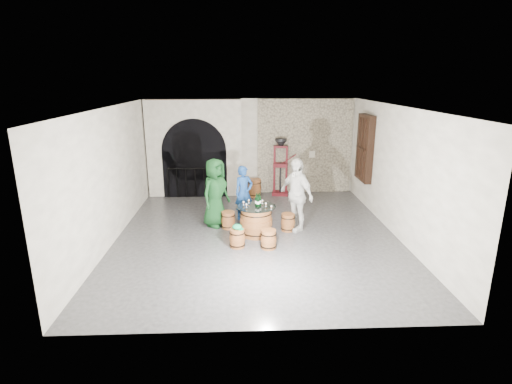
{
  "coord_description": "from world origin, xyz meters",
  "views": [
    {
      "loc": [
        -0.42,
        -9.46,
        3.85
      ],
      "look_at": [
        -0.01,
        0.31,
        1.05
      ],
      "focal_mm": 28.0,
      "sensor_mm": 36.0,
      "label": 1
    }
  ],
  "objects_px": {
    "barrel_stool_right": "(288,222)",
    "person_blue": "(244,193)",
    "person_green": "(215,193)",
    "barrel_stool_left": "(228,220)",
    "barrel_stool_near_left": "(237,238)",
    "wine_bottle_center": "(258,201)",
    "wine_bottle_left": "(257,201)",
    "side_barrel": "(255,188)",
    "barrel_stool_near_right": "(269,239)",
    "corking_press": "(281,162)",
    "barrel_table": "(256,221)",
    "barrel_stool_far": "(247,215)",
    "wine_bottle_right": "(260,201)",
    "person_white": "(296,195)"
  },
  "relations": [
    {
      "from": "barrel_stool_near_left",
      "to": "person_blue",
      "type": "relative_size",
      "value": 0.3
    },
    {
      "from": "barrel_stool_right",
      "to": "wine_bottle_left",
      "type": "xyz_separation_m",
      "value": [
        -0.83,
        -0.23,
        0.67
      ]
    },
    {
      "from": "wine_bottle_center",
      "to": "person_blue",
      "type": "bearing_deg",
      "value": 105.33
    },
    {
      "from": "wine_bottle_right",
      "to": "corking_press",
      "type": "distance_m",
      "value": 3.64
    },
    {
      "from": "barrel_stool_left",
      "to": "side_barrel",
      "type": "xyz_separation_m",
      "value": [
        0.81,
        2.89,
        0.07
      ]
    },
    {
      "from": "barrel_table",
      "to": "person_blue",
      "type": "distance_m",
      "value": 1.32
    },
    {
      "from": "barrel_stool_near_right",
      "to": "barrel_stool_near_left",
      "type": "height_order",
      "value": "same"
    },
    {
      "from": "barrel_stool_left",
      "to": "barrel_stool_right",
      "type": "distance_m",
      "value": 1.58
    },
    {
      "from": "barrel_table",
      "to": "barrel_stool_right",
      "type": "xyz_separation_m",
      "value": [
        0.84,
        0.27,
        -0.15
      ]
    },
    {
      "from": "barrel_stool_left",
      "to": "wine_bottle_left",
      "type": "height_order",
      "value": "wine_bottle_left"
    },
    {
      "from": "barrel_table",
      "to": "corking_press",
      "type": "distance_m",
      "value": 3.79
    },
    {
      "from": "barrel_stool_right",
      "to": "person_blue",
      "type": "distance_m",
      "value": 1.58
    },
    {
      "from": "barrel_stool_far",
      "to": "wine_bottle_left",
      "type": "distance_m",
      "value": 1.08
    },
    {
      "from": "corking_press",
      "to": "barrel_table",
      "type": "bearing_deg",
      "value": -95.83
    },
    {
      "from": "barrel_stool_near_left",
      "to": "wine_bottle_center",
      "type": "bearing_deg",
      "value": 54.03
    },
    {
      "from": "wine_bottle_left",
      "to": "corking_press",
      "type": "xyz_separation_m",
      "value": [
        0.96,
        3.55,
        0.23
      ]
    },
    {
      "from": "person_green",
      "to": "person_blue",
      "type": "xyz_separation_m",
      "value": [
        0.76,
        0.48,
        -0.16
      ]
    },
    {
      "from": "barrel_stool_far",
      "to": "person_green",
      "type": "bearing_deg",
      "value": -172.15
    },
    {
      "from": "barrel_table",
      "to": "person_blue",
      "type": "relative_size",
      "value": 0.65
    },
    {
      "from": "barrel_stool_left",
      "to": "barrel_stool_near_right",
      "type": "relative_size",
      "value": 1.0
    },
    {
      "from": "person_green",
      "to": "person_blue",
      "type": "distance_m",
      "value": 0.91
    },
    {
      "from": "side_barrel",
      "to": "barrel_table",
      "type": "bearing_deg",
      "value": -91.56
    },
    {
      "from": "wine_bottle_right",
      "to": "side_barrel",
      "type": "distance_m",
      "value": 3.38
    },
    {
      "from": "person_white",
      "to": "person_blue",
      "type": "bearing_deg",
      "value": -159.43
    },
    {
      "from": "barrel_stool_right",
      "to": "wine_bottle_center",
      "type": "relative_size",
      "value": 1.4
    },
    {
      "from": "wine_bottle_right",
      "to": "side_barrel",
      "type": "height_order",
      "value": "wine_bottle_right"
    },
    {
      "from": "barrel_stool_left",
      "to": "barrel_stool_right",
      "type": "bearing_deg",
      "value": -8.72
    },
    {
      "from": "barrel_stool_near_right",
      "to": "person_white",
      "type": "xyz_separation_m",
      "value": [
        0.79,
        1.18,
        0.73
      ]
    },
    {
      "from": "barrel_stool_far",
      "to": "barrel_stool_right",
      "type": "distance_m",
      "value": 1.2
    },
    {
      "from": "person_green",
      "to": "side_barrel",
      "type": "bearing_deg",
      "value": 15.18
    },
    {
      "from": "person_blue",
      "to": "wine_bottle_right",
      "type": "relative_size",
      "value": 4.7
    },
    {
      "from": "person_blue",
      "to": "barrel_table",
      "type": "bearing_deg",
      "value": -104.22
    },
    {
      "from": "barrel_stool_near_right",
      "to": "person_green",
      "type": "height_order",
      "value": "person_green"
    },
    {
      "from": "side_barrel",
      "to": "person_blue",
      "type": "bearing_deg",
      "value": -100.15
    },
    {
      "from": "barrel_stool_far",
      "to": "wine_bottle_right",
      "type": "height_order",
      "value": "wine_bottle_right"
    },
    {
      "from": "person_blue",
      "to": "wine_bottle_left",
      "type": "bearing_deg",
      "value": -103.39
    },
    {
      "from": "person_blue",
      "to": "wine_bottle_left",
      "type": "distance_m",
      "value": 1.23
    },
    {
      "from": "barrel_stool_far",
      "to": "corking_press",
      "type": "xyz_separation_m",
      "value": [
        1.18,
        2.73,
        0.9
      ]
    },
    {
      "from": "barrel_stool_near_right",
      "to": "side_barrel",
      "type": "height_order",
      "value": "side_barrel"
    },
    {
      "from": "barrel_stool_left",
      "to": "barrel_stool_near_left",
      "type": "xyz_separation_m",
      "value": [
        0.24,
        -1.25,
        0.0
      ]
    },
    {
      "from": "barrel_stool_right",
      "to": "person_green",
      "type": "distance_m",
      "value": 2.07
    },
    {
      "from": "barrel_stool_far",
      "to": "wine_bottle_center",
      "type": "bearing_deg",
      "value": -73.95
    },
    {
      "from": "person_green",
      "to": "side_barrel",
      "type": "height_order",
      "value": "person_green"
    },
    {
      "from": "barrel_stool_far",
      "to": "person_green",
      "type": "relative_size",
      "value": 0.25
    },
    {
      "from": "barrel_table",
      "to": "side_barrel",
      "type": "bearing_deg",
      "value": 88.44
    },
    {
      "from": "barrel_stool_left",
      "to": "wine_bottle_right",
      "type": "relative_size",
      "value": 1.4
    },
    {
      "from": "wine_bottle_left",
      "to": "corking_press",
      "type": "height_order",
      "value": "corking_press"
    },
    {
      "from": "barrel_stool_near_right",
      "to": "side_barrel",
      "type": "distance_m",
      "value": 4.24
    },
    {
      "from": "barrel_stool_right",
      "to": "wine_bottle_center",
      "type": "distance_m",
      "value": 1.08
    },
    {
      "from": "barrel_stool_near_right",
      "to": "person_green",
      "type": "bearing_deg",
      "value": 129.49
    }
  ]
}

